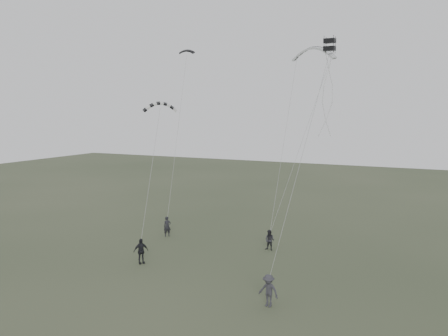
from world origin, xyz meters
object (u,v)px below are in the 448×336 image
at_px(kite_pale_large, 314,48).
at_px(flyer_far, 268,290).
at_px(kite_dark_small, 187,51).
at_px(kite_box, 330,45).
at_px(flyer_center, 141,251).
at_px(flyer_left, 167,226).
at_px(kite_striped, 160,103).
at_px(flyer_right, 270,240).

bearing_deg(kite_pale_large, flyer_far, -83.08).
distance_m(kite_dark_small, kite_box, 18.76).
bearing_deg(flyer_center, flyer_left, 54.01).
distance_m(flyer_left, flyer_center, 7.28).
bearing_deg(kite_striped, kite_dark_small, 59.58).
height_order(flyer_left, kite_dark_small, kite_dark_small).
xyz_separation_m(kite_dark_small, kite_pale_large, (11.81, 1.25, -0.32)).
distance_m(flyer_center, kite_dark_small, 19.57).
bearing_deg(flyer_far, kite_pale_large, 105.26).
bearing_deg(kite_dark_small, kite_box, -47.37).
height_order(flyer_far, kite_striped, kite_striped).
bearing_deg(flyer_right, kite_box, -41.25).
bearing_deg(flyer_right, kite_dark_small, 164.75).
distance_m(flyer_left, kite_pale_large, 20.31).
height_order(flyer_left, flyer_far, flyer_far).
distance_m(flyer_right, kite_pale_large, 16.76).
xyz_separation_m(flyer_right, flyer_center, (-7.62, -7.06, 0.11)).
bearing_deg(flyer_center, flyer_right, -10.21).
distance_m(flyer_left, kite_dark_small, 16.57).
height_order(flyer_left, kite_box, kite_box).
relative_size(flyer_far, kite_pale_large, 0.51).
bearing_deg(kite_striped, kite_box, -54.19).
height_order(kite_dark_small, kite_pale_large, kite_pale_large).
height_order(flyer_center, kite_pale_large, kite_pale_large).
relative_size(flyer_center, kite_dark_small, 1.30).
bearing_deg(flyer_center, flyer_far, -67.60).
height_order(kite_dark_small, kite_striped, kite_dark_small).
xyz_separation_m(flyer_right, kite_dark_small, (-9.87, 3.96, 16.13)).
xyz_separation_m(flyer_center, flyer_far, (11.00, -2.86, 0.01)).
relative_size(flyer_right, flyer_center, 0.88).
distance_m(flyer_left, kite_box, 21.91).
height_order(flyer_far, kite_pale_large, kite_pale_large).
xyz_separation_m(flyer_right, kite_striped, (-9.19, -1.76, 11.09)).
xyz_separation_m(kite_dark_small, kite_box, (15.59, -10.27, -1.86)).
bearing_deg(flyer_left, flyer_far, -82.05).
xyz_separation_m(kite_dark_small, kite_striped, (0.68, -5.71, -5.04)).
height_order(flyer_far, kite_box, kite_box).
bearing_deg(kite_box, flyer_left, 159.58).
relative_size(kite_dark_small, kite_box, 2.05).
bearing_deg(flyer_left, flyer_center, -118.22).
bearing_deg(flyer_right, flyer_far, -64.60).
bearing_deg(flyer_left, kite_striped, -116.56).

